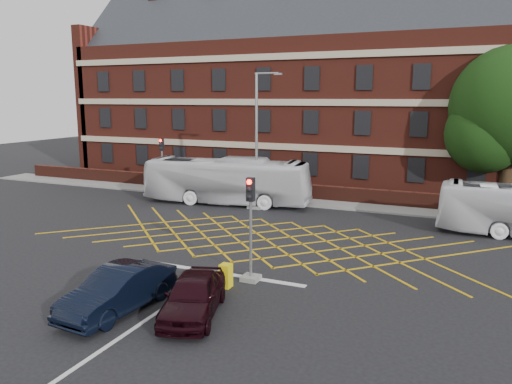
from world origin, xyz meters
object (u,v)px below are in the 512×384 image
at_px(car_maroon, 193,295).
at_px(utility_cabinet, 226,276).
at_px(deciduous_tree, 510,115).
at_px(direction_signs, 166,176).
at_px(street_lamp, 257,163).
at_px(bus_left, 227,181).
at_px(traffic_light_far, 163,171).
at_px(traffic_light_near, 251,239).
at_px(car_navy, 118,290).

relative_size(car_maroon, utility_cabinet, 4.50).
distance_m(deciduous_tree, direction_signs, 24.88).
height_order(car_maroon, street_lamp, street_lamp).
xyz_separation_m(bus_left, utility_cabinet, (7.10, -14.11, -1.15)).
bearing_deg(traffic_light_far, utility_cabinet, -49.22).
relative_size(bus_left, car_maroon, 2.73).
distance_m(deciduous_tree, utility_cabinet, 24.20).
bearing_deg(direction_signs, traffic_light_near, -46.59).
distance_m(bus_left, utility_cabinet, 15.84).
bearing_deg(direction_signs, utility_cabinet, -49.87).
xyz_separation_m(bus_left, traffic_light_far, (-6.35, 1.49, 0.13)).
relative_size(traffic_light_far, street_lamp, 0.48).
xyz_separation_m(car_maroon, direction_signs, (-13.28, 18.31, 0.65)).
height_order(car_maroon, direction_signs, direction_signs).
xyz_separation_m(traffic_light_near, street_lamp, (-5.14, 12.53, 1.32)).
bearing_deg(deciduous_tree, traffic_light_far, -167.51).
distance_m(bus_left, direction_signs, 6.21).
xyz_separation_m(deciduous_tree, traffic_light_near, (-10.08, -19.88, -4.46)).
bearing_deg(traffic_light_near, traffic_light_far, 134.04).
bearing_deg(deciduous_tree, car_navy, -118.23).
relative_size(car_maroon, street_lamp, 0.48).
distance_m(car_maroon, deciduous_tree, 26.49).
height_order(traffic_light_near, utility_cabinet, traffic_light_near).
distance_m(traffic_light_far, utility_cabinet, 20.64).
height_order(car_navy, utility_cabinet, car_navy).
xyz_separation_m(car_maroon, traffic_light_near, (0.45, 3.80, 1.04)).
height_order(car_navy, traffic_light_near, traffic_light_near).
bearing_deg(deciduous_tree, street_lamp, -154.23).
bearing_deg(car_maroon, utility_cabinet, 76.24).
distance_m(bus_left, car_maroon, 18.36).
height_order(street_lamp, utility_cabinet, street_lamp).
bearing_deg(bus_left, direction_signs, 69.16).
relative_size(car_navy, car_maroon, 1.10).
xyz_separation_m(car_navy, car_maroon, (2.59, 0.75, -0.04)).
xyz_separation_m(traffic_light_far, direction_signs, (0.33, -0.03, -0.39)).
bearing_deg(utility_cabinet, direction_signs, 130.13).
bearing_deg(car_navy, street_lamp, 101.07).
bearing_deg(car_navy, utility_cabinet, 59.07).
xyz_separation_m(traffic_light_near, direction_signs, (-13.73, 14.51, -0.39)).
distance_m(traffic_light_near, street_lamp, 13.61).
height_order(car_maroon, utility_cabinet, car_maroon).
bearing_deg(direction_signs, street_lamp, -12.95).
bearing_deg(car_maroon, car_navy, 179.20).
bearing_deg(car_navy, car_maroon, 20.16).
distance_m(deciduous_tree, traffic_light_near, 22.73).
distance_m(bus_left, deciduous_tree, 19.59).
distance_m(traffic_light_far, direction_signs, 0.51).
distance_m(car_navy, traffic_light_far, 22.05).
distance_m(car_maroon, direction_signs, 22.62).
bearing_deg(car_navy, direction_signs, 123.35).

